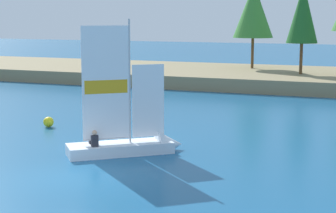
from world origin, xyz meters
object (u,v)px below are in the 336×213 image
Objects in this scene: shoreline_tree_left at (253,11)px; sailboat at (137,142)px; shoreline_tree_midleft at (303,13)px; channel_buoy at (48,122)px.

shoreline_tree_left is 29.15m from sailboat.
sailboat is (-2.95, -25.00, -5.39)m from shoreline_tree_midleft.
shoreline_tree_midleft is 13.43× the size of channel_buoy.
shoreline_tree_left is 1.25× the size of sailboat.
sailboat is 11.15× the size of channel_buoy.
channel_buoy is (-9.50, -21.66, -5.59)m from shoreline_tree_midleft.
channel_buoy is at bearing -100.60° from shoreline_tree_left.
shoreline_tree_left is 1.04× the size of shoreline_tree_midleft.
channel_buoy is at bearing 113.19° from sailboat.
shoreline_tree_left reaches higher than channel_buoy.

